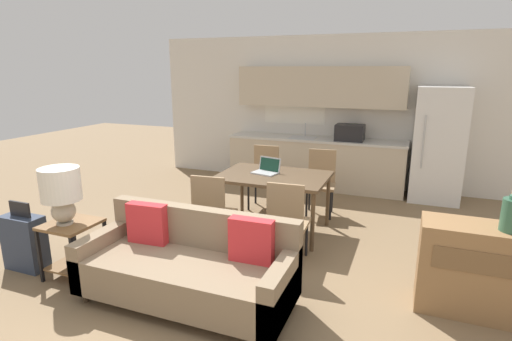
# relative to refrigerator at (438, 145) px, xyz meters

# --- Properties ---
(ground_plane) EXTENTS (20.00, 20.00, 0.00)m
(ground_plane) POSITION_rel_refrigerator_xyz_m (-2.01, -4.23, -0.92)
(ground_plane) COLOR #7F6647
(wall_back) EXTENTS (6.40, 0.07, 2.70)m
(wall_back) POSITION_rel_refrigerator_xyz_m (-2.02, 0.40, 0.43)
(wall_back) COLOR silver
(wall_back) RESTS_ON ground_plane
(kitchen_counter) EXTENTS (3.16, 0.65, 2.15)m
(kitchen_counter) POSITION_rel_refrigerator_xyz_m (-2.00, 0.09, -0.08)
(kitchen_counter) COLOR beige
(kitchen_counter) RESTS_ON ground_plane
(refrigerator) EXTENTS (0.77, 0.72, 1.84)m
(refrigerator) POSITION_rel_refrigerator_xyz_m (0.00, 0.00, 0.00)
(refrigerator) COLOR white
(refrigerator) RESTS_ON ground_plane
(dining_table) EXTENTS (1.40, 0.99, 0.77)m
(dining_table) POSITION_rel_refrigerator_xyz_m (-2.04, -2.20, -0.22)
(dining_table) COLOR brown
(dining_table) RESTS_ON ground_plane
(couch) EXTENTS (1.97, 0.80, 0.84)m
(couch) POSITION_rel_refrigerator_xyz_m (-2.21, -4.05, -0.58)
(couch) COLOR #3D2D1E
(couch) RESTS_ON ground_plane
(side_table) EXTENTS (0.49, 0.49, 0.59)m
(side_table) POSITION_rel_refrigerator_xyz_m (-3.55, -4.11, -0.52)
(side_table) COLOR brown
(side_table) RESTS_ON ground_plane
(table_lamp) EXTENTS (0.38, 0.38, 0.58)m
(table_lamp) POSITION_rel_refrigerator_xyz_m (-3.58, -4.15, 0.02)
(table_lamp) COLOR #B2A893
(table_lamp) RESTS_ON side_table
(credenza) EXTENTS (0.99, 0.44, 0.81)m
(credenza) POSITION_rel_refrigerator_xyz_m (0.24, -3.30, -0.51)
(credenza) COLOR olive
(credenza) RESTS_ON ground_plane
(dining_chair_near_left) EXTENTS (0.45, 0.45, 0.95)m
(dining_chair_near_left) POSITION_rel_refrigerator_xyz_m (-2.48, -3.08, -0.40)
(dining_chair_near_left) COLOR #997A56
(dining_chair_near_left) RESTS_ON ground_plane
(dining_chair_far_right) EXTENTS (0.47, 0.47, 0.95)m
(dining_chair_far_right) POSITION_rel_refrigerator_xyz_m (-1.60, -1.32, -0.40)
(dining_chair_far_right) COLOR #997A56
(dining_chair_far_right) RESTS_ON ground_plane
(dining_chair_far_left) EXTENTS (0.44, 0.44, 0.95)m
(dining_chair_far_left) POSITION_rel_refrigerator_xyz_m (-2.49, -1.33, -0.40)
(dining_chair_far_left) COLOR #997A56
(dining_chair_far_left) RESTS_ON ground_plane
(dining_chair_near_right) EXTENTS (0.44, 0.44, 0.95)m
(dining_chair_near_right) POSITION_rel_refrigerator_xyz_m (-1.58, -3.03, -0.40)
(dining_chair_near_right) COLOR #997A56
(dining_chair_near_right) RESTS_ON ground_plane
(laptop) EXTENTS (0.37, 0.32, 0.20)m
(laptop) POSITION_rel_refrigerator_xyz_m (-2.15, -2.13, -0.10)
(laptop) COLOR #B7BABC
(laptop) RESTS_ON dining_table
(suitcase) EXTENTS (0.46, 0.22, 0.76)m
(suitcase) POSITION_rel_refrigerator_xyz_m (-4.16, -4.18, -0.62)
(suitcase) COLOR #2D384C
(suitcase) RESTS_ON ground_plane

